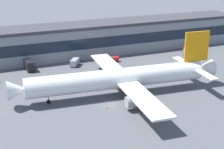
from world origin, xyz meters
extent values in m
plane|color=#4C4F54|center=(0.00, 0.00, 0.00)|extent=(600.00, 600.00, 0.00)
cube|color=gray|center=(0.00, 49.96, 5.73)|extent=(156.86, 14.94, 11.45)
cube|color=#38383D|center=(0.00, 49.96, 12.05)|extent=(160.00, 15.24, 1.20)
cube|color=#192333|center=(0.00, 42.44, 6.30)|extent=(153.73, 0.16, 4.12)
cylinder|color=white|center=(4.47, 5.94, 5.09)|extent=(52.70, 10.29, 5.72)
cone|color=white|center=(-23.33, 8.39, 5.09)|extent=(5.60, 5.86, 5.43)
cone|color=white|center=(32.56, 3.47, 5.09)|extent=(6.72, 5.68, 5.14)
cube|color=orange|center=(29.57, 3.73, 12.52)|extent=(8.02, 1.20, 9.15)
cube|color=white|center=(28.52, -2.49, 5.94)|extent=(3.29, 10.46, 0.30)
cube|color=white|center=(29.63, 10.04, 5.94)|extent=(3.29, 10.46, 0.30)
cube|color=white|center=(5.18, -8.83, 4.51)|extent=(8.05, 24.01, 0.50)
cube|color=white|center=(7.75, 20.36, 4.51)|extent=(8.05, 24.01, 0.50)
cylinder|color=#99999E|center=(4.49, -5.21, 2.54)|extent=(4.97, 3.55, 3.14)
cylinder|color=#99999E|center=(6.44, 16.92, 2.54)|extent=(4.97, 3.55, 3.14)
cylinder|color=black|center=(-15.36, 7.69, 0.55)|extent=(1.14, 0.59, 1.10)
cylinder|color=slate|center=(-15.36, 7.69, 1.94)|extent=(0.24, 0.24, 2.23)
cylinder|color=black|center=(6.86, 3.15, 0.55)|extent=(1.14, 0.59, 1.10)
cylinder|color=slate|center=(6.86, 3.15, 1.94)|extent=(0.24, 0.24, 2.23)
cylinder|color=black|center=(7.31, 8.27, 0.55)|extent=(1.14, 0.59, 1.10)
cylinder|color=slate|center=(7.31, 8.27, 1.94)|extent=(0.24, 0.24, 2.23)
cube|color=red|center=(51.35, 35.74, 1.15)|extent=(6.54, 4.93, 1.60)
cube|color=black|center=(49.83, 36.62, 1.47)|extent=(2.86, 2.71, 0.40)
cylinder|color=black|center=(48.96, 36.08, 0.35)|extent=(0.76, 0.61, 0.70)
cylinder|color=black|center=(49.86, 37.64, 0.35)|extent=(0.76, 0.61, 0.70)
cylinder|color=black|center=(52.85, 33.84, 0.35)|extent=(0.76, 0.61, 0.70)
cylinder|color=black|center=(53.74, 35.40, 0.35)|extent=(0.76, 0.61, 0.70)
cube|color=black|center=(-15.18, 38.12, 1.95)|extent=(2.89, 6.18, 3.20)
cube|color=black|center=(-15.32, 39.77, 2.59)|extent=(2.37, 2.28, 0.80)
cylinder|color=black|center=(-16.43, 40.12, 0.35)|extent=(0.36, 0.72, 0.70)
cylinder|color=black|center=(-14.28, 40.30, 0.35)|extent=(0.36, 0.72, 0.70)
cylinder|color=black|center=(-16.08, 35.94, 0.35)|extent=(0.36, 0.72, 0.70)
cylinder|color=black|center=(-13.93, 36.12, 0.35)|extent=(0.36, 0.72, 0.70)
cube|color=gray|center=(45.12, 28.98, 2.25)|extent=(7.17, 6.64, 3.80)
cube|color=black|center=(46.63, 30.26, 3.01)|extent=(3.47, 3.45, 0.95)
cylinder|color=black|center=(46.29, 31.50, 0.35)|extent=(0.73, 0.68, 0.70)
cylinder|color=black|center=(47.80, 29.71, 0.35)|extent=(0.73, 0.68, 0.70)
cylinder|color=black|center=(42.45, 28.24, 0.35)|extent=(0.73, 0.68, 0.70)
cylinder|color=black|center=(43.96, 26.45, 0.35)|extent=(0.73, 0.68, 0.70)
cube|color=red|center=(15.90, 36.08, 1.10)|extent=(4.73, 2.91, 1.50)
cube|color=black|center=(14.72, 36.38, 1.40)|extent=(1.92, 2.07, 0.38)
cylinder|color=black|center=(14.19, 35.63, 0.35)|extent=(0.75, 0.46, 0.70)
cylinder|color=black|center=(14.61, 37.29, 0.35)|extent=(0.75, 0.46, 0.70)
cylinder|color=black|center=(17.18, 34.88, 0.35)|extent=(0.75, 0.46, 0.70)
cylinder|color=black|center=(17.60, 36.54, 0.35)|extent=(0.75, 0.46, 0.70)
cube|color=gray|center=(1.09, 36.90, 1.45)|extent=(4.72, 5.55, 2.20)
cube|color=black|center=(1.88, 38.09, 1.89)|extent=(2.69, 2.64, 0.55)
cylinder|color=black|center=(1.28, 38.96, 0.35)|extent=(0.64, 0.75, 0.70)
cylinder|color=black|center=(2.92, 37.86, 0.35)|extent=(0.64, 0.75, 0.70)
cylinder|color=black|center=(-0.75, 35.94, 0.35)|extent=(0.64, 0.75, 0.70)
cylinder|color=black|center=(0.90, 34.84, 0.35)|extent=(0.64, 0.75, 0.70)
cone|color=#F2590C|center=(-1.92, -1.70, 0.32)|extent=(0.51, 0.51, 0.64)
cone|color=#F2590C|center=(10.19, -1.05, 0.35)|extent=(0.57, 0.57, 0.71)
camera|label=1|loc=(-32.53, -77.14, 38.72)|focal=54.27mm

